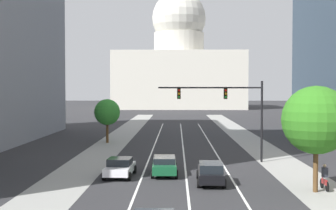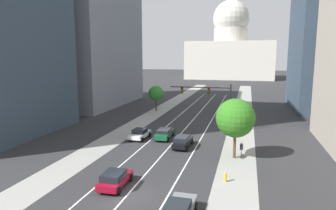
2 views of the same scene
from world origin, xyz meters
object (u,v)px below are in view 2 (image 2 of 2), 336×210
(cyclist, at_px, (241,150))
(street_tree_near_left, at_px, (156,93))
(car_crimson, at_px, (115,179))
(fire_hydrant, at_px, (225,177))
(capitol_building, at_px, (230,50))
(car_white, at_px, (140,134))
(street_tree_mid_right, at_px, (235,118))
(car_gray, at_px, (178,210))
(traffic_signal_mast, at_px, (211,97))
(car_green, at_px, (164,133))
(car_black, at_px, (183,141))

(cyclist, relative_size, street_tree_near_left, 0.32)
(car_crimson, xyz_separation_m, fire_hydrant, (9.44, 3.66, -0.31))
(capitol_building, xyz_separation_m, car_white, (-5.03, -122.53, -14.06))
(capitol_building, relative_size, street_tree_mid_right, 6.29)
(car_gray, bearing_deg, street_tree_near_left, 19.94)
(street_tree_near_left, bearing_deg, capitol_building, 84.72)
(car_crimson, xyz_separation_m, traffic_signal_mast, (5.74, 22.94, 4.53))
(capitol_building, relative_size, fire_hydrant, 47.57)
(car_white, height_order, fire_hydrant, car_white)
(car_green, distance_m, car_black, 4.75)
(fire_hydrant, height_order, street_tree_mid_right, street_tree_mid_right)
(car_crimson, bearing_deg, street_tree_mid_right, -44.09)
(street_tree_mid_right, bearing_deg, car_black, 159.02)
(car_green, relative_size, cyclist, 2.79)
(capitol_building, height_order, car_black, capitol_building)
(capitol_building, distance_m, street_tree_mid_right, 128.18)
(car_black, relative_size, car_crimson, 1.11)
(traffic_signal_mast, height_order, cyclist, traffic_signal_mast)
(fire_hydrant, relative_size, street_tree_mid_right, 0.13)
(car_black, bearing_deg, fire_hydrant, -145.85)
(car_black, bearing_deg, street_tree_mid_right, -109.21)
(car_gray, bearing_deg, car_green, 18.96)
(car_crimson, bearing_deg, car_white, 10.71)
(car_gray, xyz_separation_m, car_crimson, (-6.70, 3.99, 0.03))
(car_green, relative_size, car_gray, 1.03)
(car_green, relative_size, fire_hydrant, 5.27)
(car_green, bearing_deg, cyclist, -117.98)
(traffic_signal_mast, bearing_deg, street_tree_mid_right, -71.03)
(car_green, distance_m, street_tree_near_left, 22.53)
(cyclist, bearing_deg, car_white, 71.10)
(car_gray, distance_m, traffic_signal_mast, 27.33)
(car_crimson, xyz_separation_m, street_tree_near_left, (-7.62, 37.63, 3.01))
(cyclist, bearing_deg, car_crimson, 135.10)
(fire_hydrant, bearing_deg, car_crimson, -158.83)
(car_gray, relative_size, cyclist, 2.71)
(capitol_building, bearing_deg, car_white, -92.35)
(car_black, height_order, street_tree_near_left, street_tree_near_left)
(car_black, relative_size, traffic_signal_mast, 0.50)
(traffic_signal_mast, bearing_deg, car_green, -132.29)
(traffic_signal_mast, relative_size, cyclist, 5.53)
(car_crimson, height_order, cyclist, cyclist)
(traffic_signal_mast, height_order, street_tree_near_left, traffic_signal_mast)
(car_white, xyz_separation_m, car_crimson, (3.36, -15.72, 0.04))
(car_gray, xyz_separation_m, cyclist, (4.00, 15.30, 0.10))
(car_white, bearing_deg, car_crimson, -165.22)
(capitol_building, height_order, car_gray, capitol_building)
(fire_hydrant, height_order, cyclist, cyclist)
(traffic_signal_mast, height_order, street_tree_mid_right, traffic_signal_mast)
(car_green, height_order, car_crimson, car_crimson)
(capitol_building, height_order, cyclist, capitol_building)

